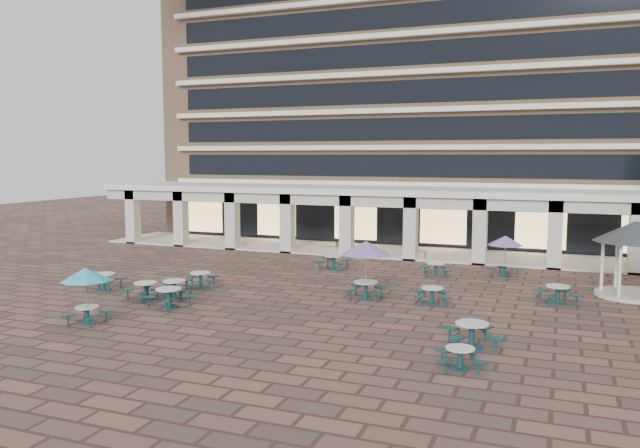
# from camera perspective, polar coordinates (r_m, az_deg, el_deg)

# --- Properties ---
(ground) EXTENTS (120.00, 120.00, 0.00)m
(ground) POSITION_cam_1_polar(r_m,az_deg,el_deg) (28.62, -1.63, -6.89)
(ground) COLOR brown
(ground) RESTS_ON ground
(apartment_building) EXTENTS (40.00, 15.50, 25.20)m
(apartment_building) POSITION_cam_1_polar(r_m,az_deg,el_deg) (52.62, 9.49, 12.82)
(apartment_building) COLOR tan
(apartment_building) RESTS_ON ground
(retail_arcade) EXTENTS (42.00, 6.60, 4.40)m
(retail_arcade) POSITION_cam_1_polar(r_m,az_deg,el_deg) (42.04, 6.26, 1.43)
(retail_arcade) COLOR white
(retail_arcade) RESTS_ON ground
(picnic_table_0) EXTENTS (2.17, 2.17, 0.83)m
(picnic_table_0) POSITION_cam_1_polar(r_m,az_deg,el_deg) (27.82, -13.67, -6.41)
(picnic_table_0) COLOR #164143
(picnic_table_0) RESTS_ON ground
(picnic_table_1) EXTENTS (2.02, 2.02, 0.78)m
(picnic_table_1) POSITION_cam_1_polar(r_m,az_deg,el_deg) (29.63, -15.66, -5.75)
(picnic_table_1) COLOR #164143
(picnic_table_1) RESTS_ON ground
(picnic_table_2) EXTENTS (2.32, 2.32, 0.85)m
(picnic_table_2) POSITION_cam_1_polar(r_m,az_deg,el_deg) (22.19, 13.71, -9.62)
(picnic_table_2) COLOR #164143
(picnic_table_2) RESTS_ON ground
(picnic_table_3) EXTENTS (1.76, 1.76, 0.67)m
(picnic_table_3) POSITION_cam_1_polar(r_m,az_deg,el_deg) (19.98, 12.68, -11.70)
(picnic_table_3) COLOR #164143
(picnic_table_3) RESTS_ON ground
(picnic_table_4) EXTENTS (1.90, 1.90, 2.19)m
(picnic_table_4) POSITION_cam_1_polar(r_m,az_deg,el_deg) (25.82, -20.65, -4.52)
(picnic_table_4) COLOR #164143
(picnic_table_4) RESTS_ON ground
(picnic_table_5) EXTENTS (2.03, 2.03, 0.76)m
(picnic_table_5) POSITION_cam_1_polar(r_m,az_deg,el_deg) (31.63, -10.88, -4.90)
(picnic_table_5) COLOR #164143
(picnic_table_5) RESTS_ON ground
(picnic_table_6) EXTENTS (2.30, 2.30, 2.65)m
(picnic_table_6) POSITION_cam_1_polar(r_m,az_deg,el_deg) (28.26, 4.22, -2.42)
(picnic_table_6) COLOR #164143
(picnic_table_6) RESTS_ON ground
(picnic_table_7) EXTENTS (1.94, 1.94, 0.74)m
(picnic_table_7) POSITION_cam_1_polar(r_m,az_deg,el_deg) (28.09, 10.21, -6.32)
(picnic_table_7) COLOR #164143
(picnic_table_7) RESTS_ON ground
(picnic_table_8) EXTENTS (2.04, 2.04, 0.81)m
(picnic_table_8) POSITION_cam_1_polar(r_m,az_deg,el_deg) (32.29, -19.17, -4.85)
(picnic_table_8) COLOR #164143
(picnic_table_8) RESTS_ON ground
(picnic_table_9) EXTENTS (1.95, 1.95, 0.78)m
(picnic_table_9) POSITION_cam_1_polar(r_m,az_deg,el_deg) (29.76, -13.19, -5.63)
(picnic_table_9) COLOR #164143
(picnic_table_9) RESTS_ON ground
(picnic_table_10) EXTENTS (1.92, 1.92, 0.73)m
(picnic_table_10) POSITION_cam_1_polar(r_m,az_deg,el_deg) (34.46, 10.53, -4.00)
(picnic_table_10) COLOR #164143
(picnic_table_10) RESTS_ON ground
(picnic_table_11) EXTENTS (1.91, 1.91, 2.21)m
(picnic_table_11) POSITION_cam_1_polar(r_m,az_deg,el_deg) (35.04, 16.59, -1.60)
(picnic_table_11) COLOR #164143
(picnic_table_11) RESTS_ON ground
(picnic_table_12) EXTENTS (1.92, 1.92, 0.84)m
(picnic_table_12) POSITION_cam_1_polar(r_m,az_deg,el_deg) (35.83, 1.23, -3.40)
(picnic_table_12) COLOR #164143
(picnic_table_12) RESTS_ON ground
(picnic_table_13) EXTENTS (2.14, 2.14, 0.79)m
(picnic_table_13) POSITION_cam_1_polar(r_m,az_deg,el_deg) (29.70, 20.90, -5.89)
(picnic_table_13) COLOR #164143
(picnic_table_13) RESTS_ON ground
(gazebo) EXTENTS (3.77, 3.77, 3.50)m
(gazebo) POSITION_cam_1_polar(r_m,az_deg,el_deg) (32.18, 26.91, -1.33)
(gazebo) COLOR beige
(gazebo) RESTS_ON ground
(planter_left) EXTENTS (1.50, 0.76, 1.26)m
(planter_left) POSITION_cam_1_polar(r_m,az_deg,el_deg) (41.36, 1.72, -2.09)
(planter_left) COLOR gray
(planter_left) RESTS_ON ground
(planter_right) EXTENTS (1.50, 0.60, 1.16)m
(planter_right) POSITION_cam_1_polar(r_m,az_deg,el_deg) (39.99, 8.53, -2.56)
(planter_right) COLOR gray
(planter_right) RESTS_ON ground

